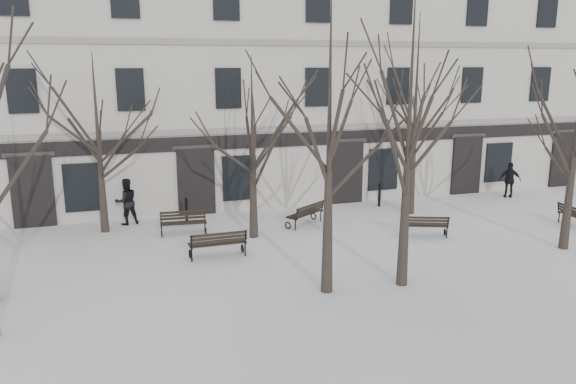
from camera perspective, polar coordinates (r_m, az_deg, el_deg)
name	(u,v)px	position (r m, az deg, el deg)	size (l,w,h in m)	color
ground	(341,267)	(18.38, 5.42, -7.64)	(100.00, 100.00, 0.00)	white
building	(247,81)	(29.59, -4.15, 11.14)	(40.40, 10.20, 11.40)	#BAB6AC
tree_1	(330,108)	(15.26, 4.25, 8.52)	(5.91, 5.91, 8.44)	black
tree_2	(410,108)	(16.11, 12.29, 8.35)	(5.86, 5.86, 8.37)	black
tree_4	(97,122)	(22.37, -18.84, 6.75)	(4.81, 4.81, 6.87)	black
tree_5	(252,126)	(20.54, -3.65, 6.67)	(4.71, 4.71, 6.73)	black
tree_6	(416,91)	(24.42, 12.90, 9.96)	(5.93, 5.93, 8.47)	black
bench_1	(218,243)	(19.14, -7.15, -5.15)	(1.95, 0.75, 0.97)	black
bench_2	(424,225)	(21.84, 13.69, -3.27)	(1.83, 1.21, 0.88)	black
bench_3	(183,222)	(22.00, -10.59, -2.99)	(1.79, 0.76, 0.88)	black
bench_4	(306,213)	(22.77, 1.85, -2.17)	(1.86, 1.57, 0.93)	black
bollard_a	(186,210)	(23.34, -10.29, -1.78)	(0.14, 0.14, 1.10)	black
bollard_b	(379,194)	(26.04, 9.28, -0.19)	(0.14, 0.14, 1.11)	black
pedestrian_b	(128,224)	(23.95, -15.96, -3.16)	(0.93, 0.72, 1.91)	black
pedestrian_c	(508,197)	(29.61, 21.47, -0.51)	(1.02, 0.43, 1.74)	black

